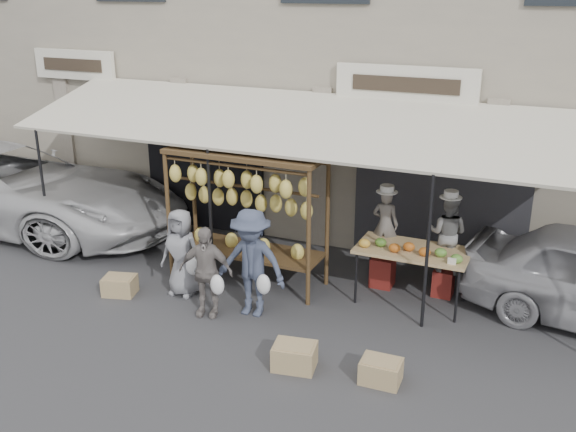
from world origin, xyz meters
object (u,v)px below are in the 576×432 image
object	(u,v)px
crate_near_a	(295,356)
customer_left	(181,253)
banana_rack	(245,192)
crate_near_b	(381,371)
vendor_left	(385,224)
vendor_right	(448,233)
customer_right	(251,263)
crate_far	(120,285)
customer_mid	(206,271)
produce_table	(412,251)

from	to	relation	value
crate_near_a	customer_left	bearing A→B (deg)	153.65
banana_rack	crate_near_b	xyz separation A→B (m)	(2.87, -1.89, -1.42)
customer_left	crate_near_b	size ratio (longest dim) A/B	2.87
crate_near_a	crate_near_b	size ratio (longest dim) A/B	1.09
banana_rack	vendor_left	size ratio (longest dim) A/B	2.25
vendor_left	vendor_right	size ratio (longest dim) A/B	0.93
customer_right	crate_near_b	xyz separation A→B (m)	(2.28, -0.94, -0.68)
banana_rack	crate_near_a	world-z (taller)	banana_rack
vendor_right	crate_far	world-z (taller)	vendor_right
customer_mid	crate_near_a	bearing A→B (deg)	-36.69
customer_right	crate_near_b	distance (m)	2.56
vendor_right	customer_left	bearing A→B (deg)	28.94
produce_table	customer_right	distance (m)	2.45
vendor_right	customer_mid	bearing A→B (deg)	39.39
vendor_right	crate_near_a	bearing A→B (deg)	70.71
customer_mid	crate_near_b	xyz separation A→B (m)	(2.89, -0.65, -0.55)
crate_near_a	crate_far	bearing A→B (deg)	166.83
customer_mid	crate_near_b	world-z (taller)	customer_mid
vendor_right	crate_far	size ratio (longest dim) A/B	2.50
banana_rack	customer_left	world-z (taller)	banana_rack
vendor_left	crate_near_a	xyz separation A→B (m)	(-0.36, -2.82, -0.92)
produce_table	vendor_left	world-z (taller)	vendor_left
banana_rack	vendor_left	xyz separation A→B (m)	(2.12, 0.79, -0.49)
vendor_left	crate_near_a	size ratio (longest dim) A/B	2.13
customer_left	crate_near_b	world-z (taller)	customer_left
vendor_left	crate_far	size ratio (longest dim) A/B	2.33
crate_near_a	customer_mid	bearing A→B (deg)	156.00
customer_left	customer_mid	bearing A→B (deg)	-31.21
vendor_right	customer_left	xyz separation A→B (m)	(-3.83, -1.64, -0.35)
customer_right	crate_far	distance (m)	2.36
produce_table	crate_near_a	distance (m)	2.65
banana_rack	vendor_right	xyz separation A→B (m)	(3.10, 0.84, -0.51)
customer_left	vendor_left	bearing A→B (deg)	29.90
customer_mid	crate_far	bearing A→B (deg)	167.17
crate_near_b	vendor_right	bearing A→B (deg)	85.21
customer_left	customer_right	bearing A→B (deg)	-5.81
produce_table	customer_left	xyz separation A→B (m)	(-3.40, -1.15, -0.16)
customer_mid	crate_near_a	world-z (taller)	customer_mid
vendor_left	customer_right	xyz separation A→B (m)	(-1.52, -1.74, -0.25)
vendor_left	crate_near_b	distance (m)	2.94
customer_left	crate_near_b	bearing A→B (deg)	-16.16
produce_table	vendor_left	size ratio (longest dim) A/B	1.47
vendor_right	crate_near_b	distance (m)	2.89
vendor_left	customer_left	bearing A→B (deg)	28.58
produce_table	vendor_left	distance (m)	0.74
banana_rack	produce_table	size ratio (longest dim) A/B	1.53
vendor_left	crate_far	world-z (taller)	vendor_left
produce_table	vendor_left	xyz separation A→B (m)	(-0.56, 0.44, 0.21)
vendor_left	customer_right	distance (m)	2.33
crate_near_b	crate_far	xyz separation A→B (m)	(-4.52, 0.65, 0.00)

